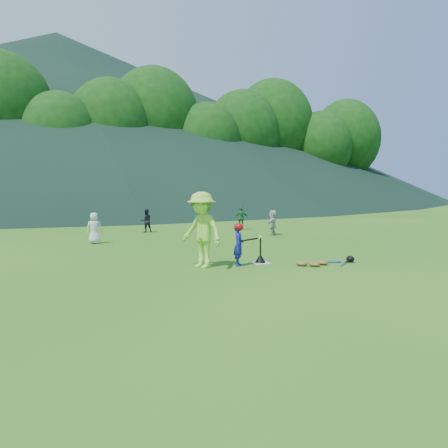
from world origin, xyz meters
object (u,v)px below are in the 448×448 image
object	(u,v)px
adult_coach	(202,230)
fielder_a	(94,228)
batting_tee	(260,259)
home_plate	(260,263)
equipment_pile	(323,262)
fielder_c	(241,218)
fielder_b	(146,221)
fielder_d	(273,223)
batter_child	(239,245)

from	to	relation	value
adult_coach	fielder_a	bearing A→B (deg)	172.46
fielder_a	batting_tee	bearing A→B (deg)	129.64
home_plate	equipment_pile	xyz separation A→B (m)	(1.43, -0.92, 0.06)
fielder_c	fielder_b	bearing A→B (deg)	14.83
adult_coach	fielder_d	distance (m)	8.05
fielder_c	batting_tee	bearing A→B (deg)	90.12
equipment_pile	fielder_c	bearing A→B (deg)	76.83
fielder_c	fielder_d	bearing A→B (deg)	116.35
fielder_c	batting_tee	world-z (taller)	fielder_c
adult_coach	fielder_c	size ratio (longest dim) A/B	1.76
fielder_d	home_plate	bearing A→B (deg)	15.44
home_plate	equipment_pile	distance (m)	1.70
batter_child	fielder_d	size ratio (longest dim) A/B	1.02
home_plate	batting_tee	world-z (taller)	batting_tee
adult_coach	equipment_pile	xyz separation A→B (m)	(3.16, -0.98, -0.94)
fielder_a	fielder_b	world-z (taller)	fielder_a
batter_child	fielder_d	world-z (taller)	batter_child
adult_coach	fielder_a	size ratio (longest dim) A/B	1.72
home_plate	fielder_d	xyz separation A→B (m)	(3.83, 5.86, 0.55)
adult_coach	fielder_b	bearing A→B (deg)	149.86
batting_tee	batter_child	bearing A→B (deg)	-171.60
fielder_a	fielder_b	distance (m)	4.18
fielder_b	equipment_pile	size ratio (longest dim) A/B	0.60
batter_child	batting_tee	world-z (taller)	batter_child
fielder_a	equipment_pile	world-z (taller)	fielder_a
fielder_b	fielder_c	bearing A→B (deg)	172.50
adult_coach	fielder_d	xyz separation A→B (m)	(5.56, 5.80, -0.44)
adult_coach	fielder_c	world-z (taller)	adult_coach
adult_coach	equipment_pile	world-z (taller)	adult_coach
adult_coach	fielder_b	size ratio (longest dim) A/B	1.85
fielder_a	fielder_c	bearing A→B (deg)	-152.47
adult_coach	equipment_pile	distance (m)	3.44
batting_tee	fielder_c	bearing A→B (deg)	67.00
home_plate	fielder_b	size ratio (longest dim) A/B	0.42
home_plate	adult_coach	xyz separation A→B (m)	(-1.73, 0.06, 0.99)
fielder_d	adult_coach	bearing A→B (deg)	4.83
home_plate	fielder_d	distance (m)	7.02
adult_coach	batting_tee	size ratio (longest dim) A/B	2.94
home_plate	batting_tee	bearing A→B (deg)	0.00
batter_child	fielder_c	size ratio (longest dim) A/B	0.99
batting_tee	home_plate	bearing A→B (deg)	0.00
adult_coach	fielder_c	distance (m)	10.15
home_plate	fielder_d	world-z (taller)	fielder_d
home_plate	fielder_c	bearing A→B (deg)	67.00
batter_child	fielder_b	world-z (taller)	batter_child
adult_coach	fielder_c	xyz separation A→B (m)	(5.40, 8.59, -0.43)
batting_tee	adult_coach	bearing A→B (deg)	177.97
fielder_b	equipment_pile	distance (m)	10.52
equipment_pile	fielder_b	bearing A→B (deg)	102.97
home_plate	fielder_d	size ratio (longest dim) A/B	0.40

